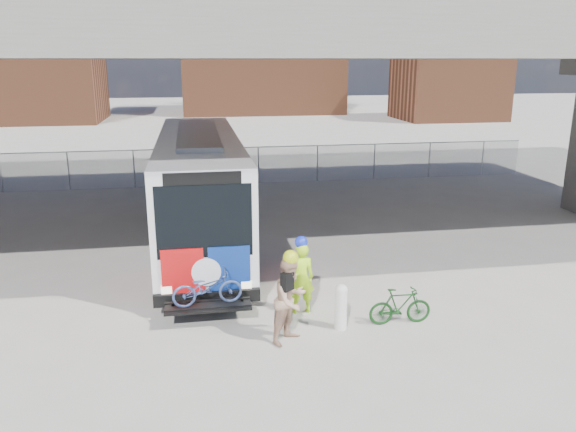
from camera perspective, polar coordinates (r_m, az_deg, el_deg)
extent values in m
plane|color=#9E9991|center=(16.64, -1.51, -5.44)|extent=(160.00, 160.00, 0.00)
cube|color=silver|center=(19.12, -8.94, 3.27)|extent=(2.55, 12.00, 3.20)
cube|color=black|center=(19.49, -9.04, 5.41)|extent=(2.61, 11.00, 1.28)
cube|color=black|center=(13.25, -8.52, -0.51)|extent=(2.24, 0.12, 1.76)
cube|color=black|center=(13.01, -8.70, 3.83)|extent=(1.78, 0.12, 0.30)
cube|color=black|center=(13.79, -8.19, -8.17)|extent=(2.55, 0.20, 0.30)
cube|color=#B70E0F|center=(13.58, -10.63, -5.71)|extent=(1.00, 0.08, 1.20)
cube|color=navy|center=(13.59, -5.98, -5.49)|extent=(1.00, 0.08, 1.20)
cylinder|color=silver|center=(13.56, -8.30, -5.63)|extent=(0.70, 0.06, 0.70)
cube|color=gray|center=(18.84, -9.15, 8.23)|extent=(1.28, 7.20, 0.14)
cube|color=black|center=(13.34, -8.13, -9.02)|extent=(2.00, 0.70, 0.06)
cylinder|color=black|center=(15.33, -12.73, -5.71)|extent=(0.30, 1.00, 1.00)
cylinder|color=black|center=(15.36, -4.07, -5.31)|extent=(0.30, 1.00, 1.00)
cylinder|color=black|center=(23.55, -11.79, 1.83)|extent=(0.30, 1.00, 1.00)
cylinder|color=black|center=(23.57, -6.18, 2.09)|extent=(0.30, 1.00, 1.00)
cube|color=#B70E0F|center=(15.64, -13.36, -2.21)|extent=(0.06, 2.60, 1.70)
cube|color=navy|center=(17.17, -13.06, -0.60)|extent=(0.06, 1.40, 1.70)
cube|color=#B70E0F|center=(15.68, -3.80, -1.77)|extent=(0.06, 2.60, 1.70)
cube|color=navy|center=(17.20, -4.36, -0.20)|extent=(0.06, 1.40, 1.70)
imported|color=#3D5086|center=(13.15, -8.20, -7.22)|extent=(1.68, 0.77, 0.85)
cube|color=#605E59|center=(19.52, -3.43, 17.86)|extent=(40.00, 16.00, 1.50)
cube|color=#605E59|center=(19.56, -3.47, 20.20)|extent=(40.00, 0.60, 0.80)
cylinder|color=gray|center=(28.44, -21.39, 4.25)|extent=(0.06, 0.06, 1.80)
cylinder|color=gray|center=(27.90, -13.31, 4.71)|extent=(0.06, 0.06, 1.80)
cylinder|color=gray|center=(27.93, -5.07, 5.08)|extent=(0.06, 0.06, 1.80)
cylinder|color=gray|center=(28.52, 3.00, 5.34)|extent=(0.06, 0.06, 1.80)
cylinder|color=gray|center=(29.65, 10.60, 5.48)|extent=(0.06, 0.06, 1.80)
cylinder|color=gray|center=(31.25, 17.54, 5.54)|extent=(0.06, 0.06, 1.80)
plane|color=gray|center=(27.93, -5.07, 5.08)|extent=(30.00, 0.00, 30.00)
cube|color=gray|center=(27.78, -5.11, 6.94)|extent=(30.00, 0.05, 0.04)
cube|color=brown|center=(62.42, -25.09, 13.29)|extent=(14.00, 10.00, 10.00)
cube|color=brown|center=(67.87, -2.88, 15.61)|extent=(18.00, 12.00, 12.00)
cube|color=brown|center=(61.29, 16.03, 13.17)|extent=(10.00, 8.00, 8.00)
cylinder|color=brown|center=(72.51, 3.46, 20.74)|extent=(2.20, 2.20, 25.00)
cylinder|color=white|center=(13.03, 5.40, -9.43)|extent=(0.28, 0.28, 0.94)
sphere|color=white|center=(12.84, 5.46, -7.52)|extent=(0.28, 0.28, 0.28)
imported|color=#B9FF1A|center=(13.61, 1.33, -6.33)|extent=(0.66, 0.45, 1.78)
sphere|color=#172DC9|center=(13.30, 1.35, -2.69)|extent=(0.31, 0.31, 0.31)
imported|color=tan|center=(12.25, 0.26, -8.55)|extent=(1.18, 1.16, 1.91)
sphere|color=#C7E017|center=(11.89, 0.27, -4.25)|extent=(0.33, 0.33, 0.33)
cube|color=black|center=(11.90, -0.09, -6.65)|extent=(0.32, 0.31, 0.40)
imported|color=#133E15|center=(13.46, 11.32, -8.96)|extent=(1.49, 0.45, 0.89)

